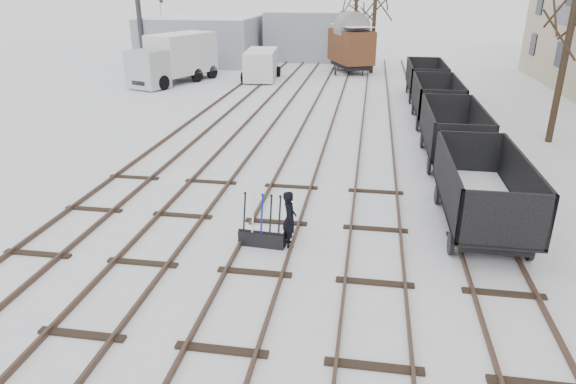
% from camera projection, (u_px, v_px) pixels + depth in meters
% --- Properties ---
extents(ground, '(120.00, 120.00, 0.00)m').
position_uv_depth(ground, '(255.00, 273.00, 12.96)').
color(ground, white).
rests_on(ground, ground).
extents(tracks, '(13.90, 52.00, 0.16)m').
position_uv_depth(tracks, '(315.00, 130.00, 25.44)').
color(tracks, black).
rests_on(tracks, ground).
extents(shed_left, '(10.00, 8.00, 4.10)m').
position_uv_depth(shed_left, '(202.00, 40.00, 47.05)').
color(shed_left, '#8B939D').
rests_on(shed_left, ground).
extents(shed_right, '(7.00, 6.00, 4.50)m').
position_uv_depth(shed_right, '(305.00, 35.00, 49.29)').
color(shed_right, '#8B939D').
rests_on(shed_right, ground).
extents(ground_frame, '(1.33, 0.52, 1.49)m').
position_uv_depth(ground_frame, '(262.00, 236.00, 14.28)').
color(ground_frame, black).
rests_on(ground_frame, ground).
extents(worker, '(0.53, 0.67, 1.62)m').
position_uv_depth(worker, '(290.00, 219.00, 14.06)').
color(worker, black).
rests_on(worker, ground).
extents(freight_wagon_a, '(2.19, 5.48, 2.24)m').
position_uv_depth(freight_wagon_a, '(481.00, 202.00, 15.04)').
color(freight_wagon_a, black).
rests_on(freight_wagon_a, ground).
extents(freight_wagon_b, '(2.19, 5.48, 2.24)m').
position_uv_depth(freight_wagon_b, '(452.00, 141.00, 20.89)').
color(freight_wagon_b, black).
rests_on(freight_wagon_b, ground).
extents(freight_wagon_c, '(2.19, 5.48, 2.24)m').
position_uv_depth(freight_wagon_c, '(436.00, 107.00, 26.75)').
color(freight_wagon_c, black).
rests_on(freight_wagon_c, ground).
extents(freight_wagon_d, '(2.19, 5.48, 2.24)m').
position_uv_depth(freight_wagon_d, '(425.00, 85.00, 32.60)').
color(freight_wagon_d, black).
rests_on(freight_wagon_d, ground).
extents(box_van_wagon, '(4.31, 5.51, 3.73)m').
position_uv_depth(box_van_wagon, '(351.00, 45.00, 41.70)').
color(box_van_wagon, black).
rests_on(box_van_wagon, ground).
extents(lorry, '(4.22, 8.00, 3.47)m').
position_uv_depth(lorry, '(175.00, 58.00, 37.28)').
color(lorry, black).
rests_on(lorry, ground).
extents(panel_van, '(2.67, 5.20, 2.21)m').
position_uv_depth(panel_van, '(261.00, 64.00, 38.90)').
color(panel_van, silver).
rests_on(panel_van, ground).
extents(crane, '(1.92, 5.18, 8.78)m').
position_uv_depth(crane, '(143.00, 40.00, 43.98)').
color(crane, '#2A2A2E').
rests_on(crane, ground).
extents(tree_near, '(0.30, 0.30, 6.18)m').
position_uv_depth(tree_near, '(562.00, 74.00, 22.64)').
color(tree_near, black).
rests_on(tree_near, ground).
extents(tree_far_left, '(0.30, 0.30, 6.14)m').
position_uv_depth(tree_far_left, '(355.00, 27.00, 47.71)').
color(tree_far_left, black).
rests_on(tree_far_left, ground).
extents(tree_far_right, '(0.30, 0.30, 7.11)m').
position_uv_depth(tree_far_right, '(374.00, 28.00, 41.03)').
color(tree_far_right, black).
rests_on(tree_far_right, ground).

